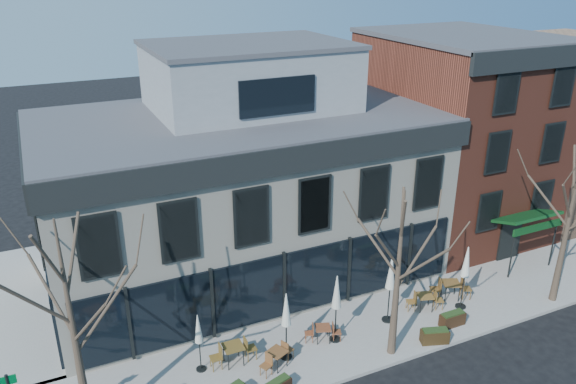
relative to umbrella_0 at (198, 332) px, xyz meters
name	(u,v)px	position (x,y,z in m)	size (l,w,h in m)	color
ground	(283,321)	(4.25, 1.68, -1.91)	(120.00, 120.00, 0.00)	black
sidewalk_front	(372,328)	(7.50, -0.47, -1.84)	(33.50, 4.70, 0.15)	gray
sidewalk_side	(2,311)	(-7.00, 7.68, -1.84)	(4.50, 12.00, 0.15)	gray
corner_building	(241,184)	(4.33, 6.75, 2.81)	(18.39, 10.39, 11.10)	silver
red_brick_building	(454,134)	(17.25, 6.66, 3.72)	(8.20, 11.78, 11.18)	brown
bg_building	(563,121)	(27.25, 7.68, 3.09)	(12.00, 12.00, 10.00)	#8C664C
tree_corner	(74,332)	(-4.23, -1.52, 2.34)	(3.93, 3.98, 7.92)	#382B21
tree_mid	(398,273)	(7.26, -2.22, 1.88)	(3.50, 3.55, 7.04)	#382B21
tree_right	(568,224)	(16.27, -2.22, 2.11)	(3.72, 3.77, 7.48)	#382B21
cafe_set_1	(233,352)	(1.27, -0.18, -1.25)	(1.91, 0.78, 1.00)	brown
cafe_set_2	(277,357)	(2.72, -1.09, -1.31)	(1.71, 1.08, 0.89)	brown
cafe_set_3	(323,332)	(5.10, -0.40, -1.34)	(1.58, 0.91, 0.81)	brown
cafe_set_4	(425,300)	(10.33, -0.35, -1.30)	(1.75, 0.98, 0.90)	brown
cafe_set_5	(451,288)	(11.97, -0.12, -1.24)	(1.97, 1.22, 1.02)	brown
umbrella_0	(198,332)	(0.00, 0.00, 0.00)	(0.40, 0.40, 2.50)	black
umbrella_1	(286,313)	(3.28, -0.73, 0.32)	(0.47, 0.47, 2.95)	black
umbrella_2	(337,295)	(5.58, -0.58, 0.39)	(0.49, 0.49, 3.06)	black
umbrella_3	(391,276)	(8.34, -0.35, 0.46)	(0.50, 0.50, 3.16)	black
umbrella_4	(466,265)	(11.94, -0.91, 0.41)	(0.49, 0.49, 3.08)	black
planter_2	(435,336)	(9.22, -2.45, -1.45)	(1.22, 0.80, 0.64)	#322410
planter_3	(452,319)	(10.67, -1.82, -1.45)	(1.13, 0.46, 0.63)	black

